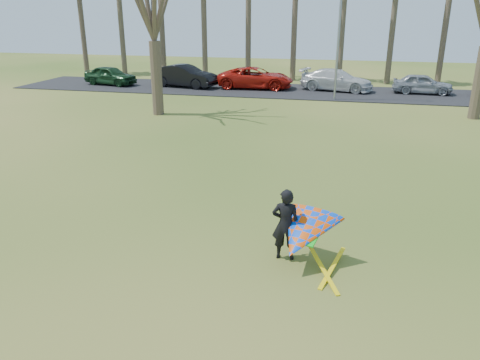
% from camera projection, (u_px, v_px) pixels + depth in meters
% --- Properties ---
extents(ground, '(100.00, 100.00, 0.00)m').
position_uv_depth(ground, '(223.00, 244.00, 12.41)').
color(ground, '#255212').
rests_on(ground, ground).
extents(parking_strip, '(46.00, 7.00, 0.06)m').
position_uv_depth(parking_strip, '(309.00, 92.00, 35.28)').
color(parking_strip, black).
rests_on(parking_strip, ground).
extents(streetlight, '(2.28, 0.18, 8.00)m').
position_uv_depth(streetlight, '(341.00, 32.00, 30.56)').
color(streetlight, gray).
rests_on(streetlight, ground).
extents(car_0, '(4.68, 2.62, 1.50)m').
position_uv_depth(car_0, '(110.00, 75.00, 38.14)').
color(car_0, '#16381C').
rests_on(car_0, parking_strip).
extents(car_1, '(5.48, 2.82, 1.72)m').
position_uv_depth(car_1, '(185.00, 76.00, 37.01)').
color(car_1, black).
rests_on(car_1, parking_strip).
extents(car_2, '(5.94, 2.94, 1.62)m').
position_uv_depth(car_2, '(256.00, 78.00, 36.40)').
color(car_2, '#B0170E').
rests_on(car_2, parking_strip).
extents(car_3, '(5.82, 3.39, 1.58)m').
position_uv_depth(car_3, '(336.00, 80.00, 35.38)').
color(car_3, silver).
rests_on(car_3, parking_strip).
extents(car_4, '(4.29, 1.91, 1.43)m').
position_uv_depth(car_4, '(422.00, 84.00, 34.08)').
color(car_4, gray).
rests_on(car_4, parking_strip).
extents(kite_flyer, '(2.13, 2.39, 2.02)m').
position_uv_depth(kite_flyer, '(300.00, 232.00, 11.15)').
color(kite_flyer, black).
rests_on(kite_flyer, ground).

